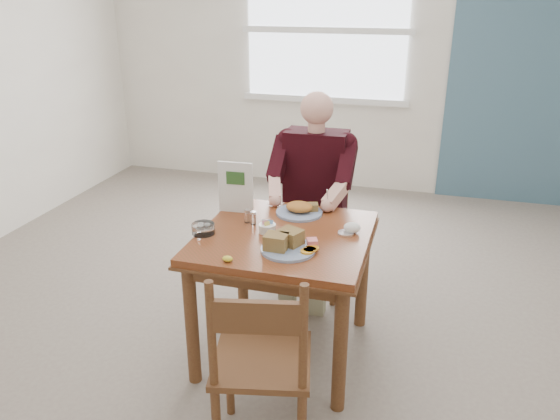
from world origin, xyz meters
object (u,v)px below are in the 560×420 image
(table, at_px, (284,252))
(far_plate, at_px, (300,209))
(chair_near, at_px, (261,364))
(chair_far, at_px, (315,223))
(near_plate, at_px, (287,244))
(diner, at_px, (313,182))

(table, distance_m, far_plate, 0.33)
(table, relative_size, far_plate, 2.70)
(chair_near, bearing_deg, chair_far, 93.96)
(chair_far, height_order, near_plate, chair_far)
(chair_near, bearing_deg, near_plate, 94.19)
(far_plate, bearing_deg, near_plate, -83.93)
(near_plate, bearing_deg, diner, 94.21)
(chair_far, bearing_deg, near_plate, -86.17)
(table, bearing_deg, chair_near, -81.89)
(table, height_order, chair_near, chair_near)
(far_plate, bearing_deg, chair_near, -84.94)
(near_plate, distance_m, far_plate, 0.49)
(chair_near, xyz_separation_m, near_plate, (-0.04, 0.57, 0.31))
(diner, distance_m, near_plate, 0.90)
(diner, distance_m, far_plate, 0.41)
(chair_far, height_order, chair_near, same)
(table, bearing_deg, far_plate, 87.20)
(table, xyz_separation_m, far_plate, (0.01, 0.30, 0.14))
(chair_near, height_order, far_plate, chair_near)
(chair_far, relative_size, chair_near, 1.00)
(chair_far, bearing_deg, table, -90.00)
(chair_far, distance_m, near_plate, 1.03)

